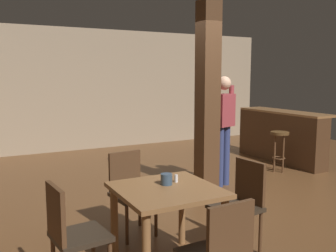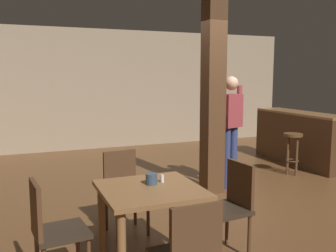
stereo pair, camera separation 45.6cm
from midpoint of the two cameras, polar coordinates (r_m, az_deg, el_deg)
The scene contains 12 objects.
ground_plane at distance 5.45m, azimuth 12.60°, elevation -11.01°, with size 10.80×10.80×0.00m, color brown.
wall_back at distance 9.23m, azimuth -3.25°, elevation 5.66°, with size 8.00×0.10×2.80m, color gray.
pillar at distance 5.53m, azimuth 9.23°, elevation 4.16°, with size 0.28×0.28×2.80m, color #4C301C.
dining_table at distance 3.40m, azimuth 1.22°, elevation -11.62°, with size 0.87×0.87×0.75m.
chair_north at distance 4.18m, azimuth -3.62°, elevation -9.38°, with size 0.46×0.46×0.89m.
chair_west at distance 3.23m, azimuth -13.37°, elevation -14.88°, with size 0.46×0.46×0.89m.
chair_east at distance 3.78m, azimuth 12.97°, elevation -11.43°, with size 0.46×0.46×0.89m.
napkin_cup at distance 3.43m, azimuth 1.29°, elevation -8.12°, with size 0.11×0.11×0.10m, color #33475B.
salt_shaker at distance 3.51m, azimuth 2.86°, elevation -8.05°, with size 0.03×0.03×0.07m, color silver.
standing_person at distance 5.82m, azimuth 11.74°, elevation 0.35°, with size 0.47×0.29×1.72m.
bar_counter at distance 7.81m, azimuth 20.61°, elevation -1.70°, with size 0.56×2.11×1.02m.
bar_stool_near at distance 6.97m, azimuth 20.29°, elevation -2.62°, with size 0.33×0.33×0.73m.
Camera 2 is at (-2.76, -4.32, 1.74)m, focal length 40.00 mm.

